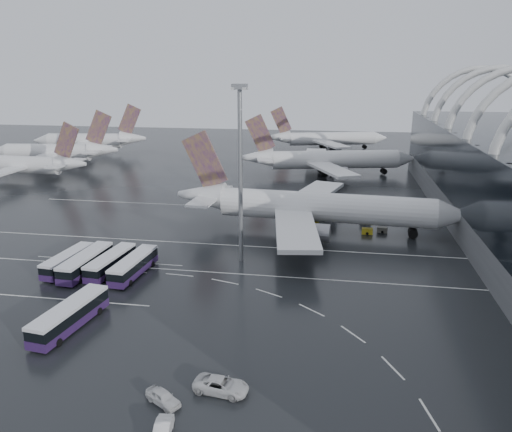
% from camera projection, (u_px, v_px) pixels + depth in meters
% --- Properties ---
extents(ground, '(420.00, 420.00, 0.00)m').
position_uv_depth(ground, '(237.00, 269.00, 87.17)').
color(ground, black).
rests_on(ground, ground).
extents(lane_marking_near, '(120.00, 0.25, 0.01)m').
position_uv_depth(lane_marking_near, '(235.00, 274.00, 85.27)').
color(lane_marking_near, white).
rests_on(lane_marking_near, ground).
extents(lane_marking_mid, '(120.00, 0.25, 0.01)m').
position_uv_depth(lane_marking_mid, '(249.00, 246.00, 98.52)').
color(lane_marking_mid, white).
rests_on(lane_marking_mid, ground).
extents(lane_marking_far, '(120.00, 0.25, 0.01)m').
position_uv_depth(lane_marking_far, '(269.00, 209.00, 125.02)').
color(lane_marking_far, white).
rests_on(lane_marking_far, ground).
extents(bus_bay_line_south, '(28.00, 0.25, 0.01)m').
position_uv_depth(bus_bay_line_south, '(62.00, 299.00, 75.79)').
color(bus_bay_line_south, white).
rests_on(bus_bay_line_south, ground).
extents(bus_bay_line_north, '(28.00, 0.25, 0.01)m').
position_uv_depth(bus_bay_line_north, '(108.00, 261.00, 90.93)').
color(bus_bay_line_north, white).
rests_on(bus_bay_line_north, ground).
extents(airliner_main, '(62.22, 54.47, 21.07)m').
position_uv_depth(airliner_main, '(311.00, 207.00, 106.42)').
color(airliner_main, silver).
rests_on(airliner_main, ground).
extents(airliner_gate_b, '(57.42, 50.83, 20.09)m').
position_uv_depth(airliner_gate_b, '(326.00, 160.00, 163.19)').
color(airliner_gate_b, silver).
rests_on(airliner_gate_b, ground).
extents(airliner_gate_c, '(51.95, 47.24, 18.77)m').
position_uv_depth(airliner_gate_c, '(326.00, 139.00, 215.27)').
color(airliner_gate_c, silver).
rests_on(airliner_gate_c, ground).
extents(jet_remote_west, '(42.42, 34.12, 18.54)m').
position_uv_depth(jet_remote_west, '(27.00, 165.00, 156.65)').
color(jet_remote_west, silver).
rests_on(jet_remote_west, ground).
extents(jet_remote_mid, '(46.46, 37.50, 20.21)m').
position_uv_depth(jet_remote_mid, '(56.00, 152.00, 177.64)').
color(jet_remote_mid, silver).
rests_on(jet_remote_mid, ground).
extents(jet_remote_far, '(46.83, 37.83, 20.37)m').
position_uv_depth(jet_remote_far, '(92.00, 141.00, 205.96)').
color(jet_remote_far, silver).
rests_on(jet_remote_far, ground).
extents(bus_row_near_a, '(3.90, 12.57, 3.04)m').
position_uv_depth(bus_row_near_a, '(68.00, 261.00, 86.51)').
color(bus_row_near_a, '#2D1645').
rests_on(bus_row_near_a, ground).
extents(bus_row_near_b, '(3.78, 13.76, 3.35)m').
position_uv_depth(bus_row_near_b, '(86.00, 263.00, 85.25)').
color(bus_row_near_b, '#2D1645').
rests_on(bus_row_near_b, ground).
extents(bus_row_near_c, '(4.09, 13.07, 3.17)m').
position_uv_depth(bus_row_near_c, '(111.00, 262.00, 85.62)').
color(bus_row_near_c, '#2D1645').
rests_on(bus_row_near_c, ground).
extents(bus_row_near_d, '(3.88, 13.29, 3.23)m').
position_uv_depth(bus_row_near_d, '(134.00, 265.00, 84.21)').
color(bus_row_near_d, '#2D1645').
rests_on(bus_row_near_d, ground).
extents(bus_row_far_c, '(4.85, 14.11, 3.40)m').
position_uv_depth(bus_row_far_c, '(70.00, 315.00, 66.86)').
color(bus_row_far_c, '#2D1645').
rests_on(bus_row_far_c, ground).
extents(van_curve_a, '(6.35, 3.54, 1.68)m').
position_uv_depth(van_curve_a, '(221.00, 385.00, 53.75)').
color(van_curve_a, silver).
rests_on(van_curve_a, ground).
extents(van_curve_b, '(4.62, 3.77, 1.48)m').
position_uv_depth(van_curve_b, '(163.00, 397.00, 51.94)').
color(van_curve_b, silver).
rests_on(van_curve_b, ground).
extents(van_curve_c, '(2.12, 4.55, 1.44)m').
position_uv_depth(van_curve_c, '(162.00, 431.00, 47.10)').
color(van_curve_c, silver).
rests_on(van_curve_c, ground).
extents(floodlight_mast, '(2.40, 2.40, 31.30)m').
position_uv_depth(floodlight_mast, '(240.00, 153.00, 85.71)').
color(floodlight_mast, gray).
rests_on(floodlight_mast, ground).
extents(gse_cart_belly_a, '(2.24, 1.32, 1.22)m').
position_uv_depth(gse_cart_belly_a, '(367.00, 231.00, 105.83)').
color(gse_cart_belly_a, gold).
rests_on(gse_cart_belly_a, ground).
extents(gse_cart_belly_b, '(2.45, 1.45, 1.34)m').
position_uv_depth(gse_cart_belly_b, '(365.00, 221.00, 112.72)').
color(gse_cart_belly_b, slate).
rests_on(gse_cart_belly_b, ground).
extents(gse_cart_belly_c, '(2.36, 1.39, 1.29)m').
position_uv_depth(gse_cart_belly_c, '(313.00, 238.00, 101.43)').
color(gse_cart_belly_c, gold).
rests_on(gse_cart_belly_c, ground).
extents(gse_cart_belly_d, '(2.10, 1.24, 1.15)m').
position_uv_depth(gse_cart_belly_d, '(382.00, 230.00, 106.82)').
color(gse_cart_belly_d, slate).
rests_on(gse_cart_belly_d, ground).
extents(gse_cart_belly_e, '(2.32, 1.37, 1.26)m').
position_uv_depth(gse_cart_belly_e, '(314.00, 219.00, 114.04)').
color(gse_cart_belly_e, gold).
rests_on(gse_cart_belly_e, ground).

